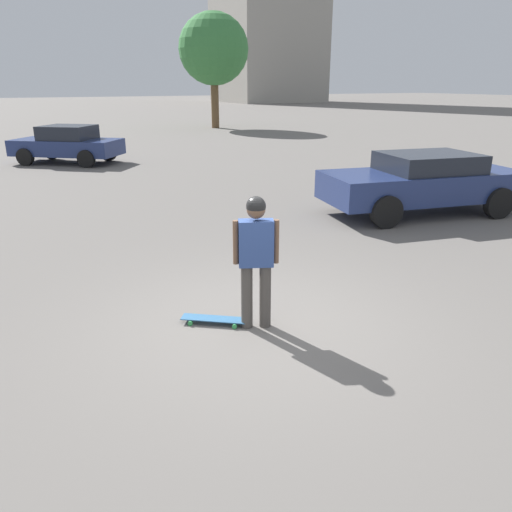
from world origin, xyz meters
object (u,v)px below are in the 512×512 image
at_px(person, 256,253).
at_px(car_parked_far, 67,144).
at_px(skateboard, 214,319).
at_px(car_parked_near, 423,181).

distance_m(person, car_parked_far, 15.48).
distance_m(person, skateboard, 1.09).
distance_m(person, car_parked_near, 7.07).
xyz_separation_m(person, skateboard, (-0.45, 0.32, -0.94)).
relative_size(person, car_parked_far, 0.40).
height_order(person, car_parked_near, person).
bearing_deg(person, skateboard, 167.66).
height_order(skateboard, car_parked_far, car_parked_far).
height_order(skateboard, car_parked_near, car_parked_near).
bearing_deg(skateboard, car_parked_near, -118.95).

